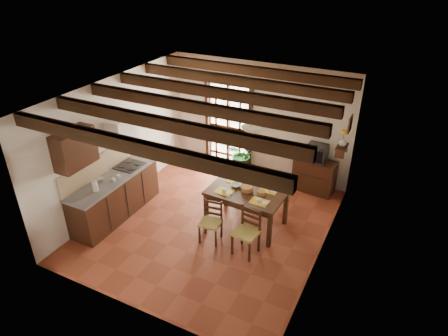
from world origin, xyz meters
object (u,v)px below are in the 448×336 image
Objects in this scene: dining_table at (247,195)px; sideboard at (314,176)px; chair_near_right at (246,240)px; chair_far_right at (278,200)px; chair_near_left at (211,229)px; chair_far_left at (246,191)px; crt_tv at (317,153)px; kitchen_counter at (115,196)px; pendant_lamp at (251,131)px; potted_plant at (243,154)px.

sideboard is (0.88, 1.93, -0.32)m from dining_table.
dining_table is at bearing 121.30° from chair_near_right.
chair_near_right is 1.55m from chair_far_right.
chair_far_right reaches higher than chair_near_left.
chair_far_left is 1.68m from sideboard.
chair_far_left is 1.96× the size of crt_tv.
kitchen_counter is at bearing -158.83° from dining_table.
chair_near_left is 1.00× the size of pendant_lamp.
dining_table is 1.66× the size of chair_near_right.
chair_near_right is at bearing -68.50° from pendant_lamp.
chair_near_right is at bearing -9.23° from chair_near_left.
dining_table is 0.97m from chair_near_left.
dining_table is 1.76× the size of chair_far_left.
pendant_lamp is (-0.88, -1.83, 1.68)m from sideboard.
chair_far_left is at bearing 36.71° from kitchen_counter.
potted_plant reaches higher than chair_near_right.
chair_near_left is at bearing -115.44° from pendant_lamp.
kitchen_counter is 2.21m from chair_near_left.
sideboard is 2.63m from pendant_lamp.
kitchen_counter is at bearing 19.20° from chair_far_right.
potted_plant reaches higher than chair_far_left.
potted_plant is at bearing -61.78° from chair_far_left.
potted_plant is (1.69, 2.77, 0.10)m from kitchen_counter.
chair_far_left is at bearing -136.23° from crt_tv.
kitchen_counter is 2.83m from chair_far_left.
chair_far_left is 1.04× the size of pendant_lamp.
chair_near_left is at bearing 52.12° from chair_far_right.
potted_plant is (-1.80, -0.06, 0.17)m from sideboard.
chair_far_right is 0.42× the size of potted_plant.
dining_table is at bearing 18.99° from kitchen_counter.
crt_tv is at bearing -83.89° from sideboard.
chair_near_left is at bearing -109.44° from sideboard.
chair_near_right is at bearing 114.12° from chair_far_left.
potted_plant is at bearing 93.90° from chair_near_left.
sideboard is at bearing 57.30° from chair_near_left.
kitchen_counter is 2.56× the size of chair_far_left.
pendant_lamp is (0.35, -0.69, 1.80)m from chair_far_left.
kitchen_counter reaches higher than chair_far_right.
chair_far_left is 0.93× the size of sideboard.
kitchen_counter reaches higher than chair_near_left.
chair_far_left is 0.43× the size of potted_plant.
chair_near_left is at bearing 3.60° from kitchen_counter.
potted_plant is at bearing 58.66° from kitchen_counter.
pendant_lamp is (2.61, 1.00, 1.60)m from kitchen_counter.
crt_tv is (0.88, 1.92, 0.28)m from dining_table.
sideboard is at bearing 90.95° from crt_tv.
chair_far_right is 1.44m from crt_tv.
pendant_lamp is at bearing -114.72° from crt_tv.
chair_far_right is 1.91× the size of crt_tv.
chair_far_left is at bearing -62.03° from potted_plant.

